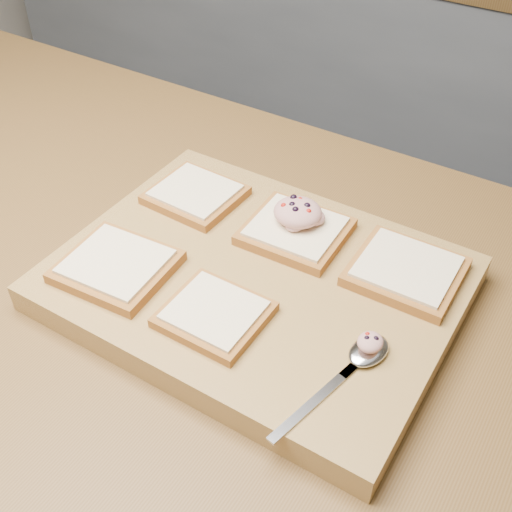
{
  "coord_description": "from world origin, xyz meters",
  "views": [
    {
      "loc": [
        0.27,
        -0.51,
        1.49
      ],
      "look_at": [
        -0.04,
        -0.01,
        0.97
      ],
      "focal_mm": 45.0,
      "sensor_mm": 36.0,
      "label": 1
    }
  ],
  "objects": [
    {
      "name": "bread_near_left",
      "position": [
        -0.18,
        -0.1,
        0.95
      ],
      "size": [
        0.14,
        0.13,
        0.02
      ],
      "color": "#A16729",
      "rests_on": "cutting_board"
    },
    {
      "name": "spoon",
      "position": [
        0.14,
        -0.07,
        0.94
      ],
      "size": [
        0.06,
        0.18,
        0.01
      ],
      "color": "silver",
      "rests_on": "cutting_board"
    },
    {
      "name": "tuna_salad_dollop",
      "position": [
        -0.03,
        0.08,
        0.97
      ],
      "size": [
        0.06,
        0.06,
        0.03
      ],
      "color": "tan",
      "rests_on": "bread_far_center"
    },
    {
      "name": "island_counter",
      "position": [
        0.0,
        0.0,
        0.45
      ],
      "size": [
        2.0,
        0.8,
        0.9
      ],
      "color": "slate",
      "rests_on": "ground"
    },
    {
      "name": "bread_far_center",
      "position": [
        -0.03,
        0.08,
        0.95
      ],
      "size": [
        0.13,
        0.12,
        0.02
      ],
      "color": "#A16729",
      "rests_on": "cutting_board"
    },
    {
      "name": "bread_far_right",
      "position": [
        0.13,
        0.08,
        0.95
      ],
      "size": [
        0.13,
        0.12,
        0.02
      ],
      "color": "#A16729",
      "rests_on": "cutting_board"
    },
    {
      "name": "cutting_board",
      "position": [
        -0.04,
        -0.01,
        0.92
      ],
      "size": [
        0.49,
        0.37,
        0.04
      ],
      "primitive_type": "cube",
      "color": "#A48446",
      "rests_on": "island_counter"
    },
    {
      "name": "bread_near_center",
      "position": [
        -0.03,
        -0.1,
        0.95
      ],
      "size": [
        0.11,
        0.1,
        0.02
      ],
      "color": "#A16729",
      "rests_on": "cutting_board"
    },
    {
      "name": "spoon_salad",
      "position": [
        0.14,
        -0.06,
        0.96
      ],
      "size": [
        0.03,
        0.03,
        0.02
      ],
      "color": "tan",
      "rests_on": "spoon"
    },
    {
      "name": "back_counter",
      "position": [
        0.0,
        1.43,
        0.47
      ],
      "size": [
        3.6,
        0.62,
        0.94
      ],
      "color": "slate",
      "rests_on": "ground"
    },
    {
      "name": "bread_far_left",
      "position": [
        -0.19,
        0.07,
        0.95
      ],
      "size": [
        0.12,
        0.11,
        0.02
      ],
      "color": "#A16729",
      "rests_on": "cutting_board"
    }
  ]
}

